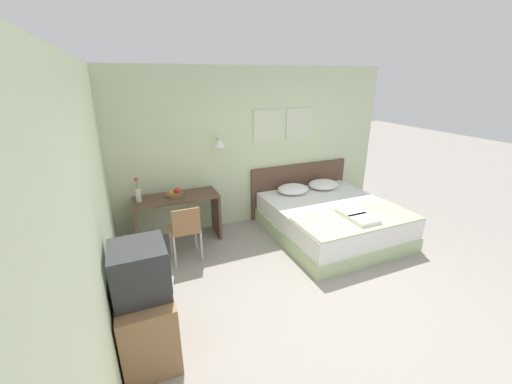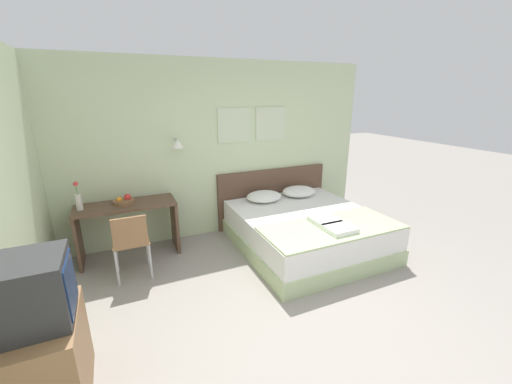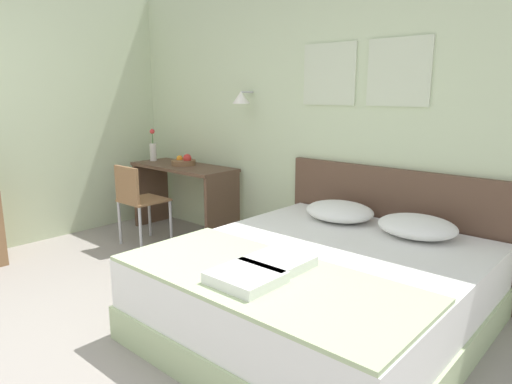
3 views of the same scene
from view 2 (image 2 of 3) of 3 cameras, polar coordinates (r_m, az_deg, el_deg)
ground_plane at (r=3.26m, az=7.57°, el=-24.29°), size 24.00×24.00×0.00m
wall_back at (r=4.88m, az=-7.92°, el=7.48°), size 5.26×0.31×2.65m
bed at (r=4.65m, az=8.99°, el=-6.88°), size 1.85×2.03×0.53m
headboard at (r=5.41m, az=3.07°, el=-0.73°), size 1.97×0.06×0.95m
pillow_left at (r=4.96m, az=1.48°, el=-0.79°), size 0.56×0.48×0.15m
pillow_right at (r=5.26m, az=7.80°, el=0.12°), size 0.56×0.48×0.15m
throw_blanket at (r=4.10m, az=13.67°, el=-6.28°), size 1.80×0.81×0.02m
folded_towel_near_foot at (r=4.18m, az=12.42°, el=-5.09°), size 0.32×0.35×0.06m
folded_towel_mid_bed at (r=3.98m, az=14.95°, el=-6.46°), size 0.35×0.32×0.06m
desk at (r=4.59m, az=-22.29°, el=-4.68°), size 1.27×0.51×0.76m
desk_chair at (r=4.03m, az=-21.81°, el=-8.13°), size 0.41×0.41×0.83m
fruit_bowl at (r=4.52m, az=-22.85°, el=-1.48°), size 0.27×0.27×0.12m
flower_vase at (r=4.50m, az=-29.58°, el=-1.27°), size 0.08×0.08×0.37m
tv_stand at (r=2.92m, az=-33.66°, el=-24.40°), size 0.48×0.72×0.70m
television at (r=2.60m, az=-35.80°, el=-14.51°), size 0.47×0.47×0.47m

